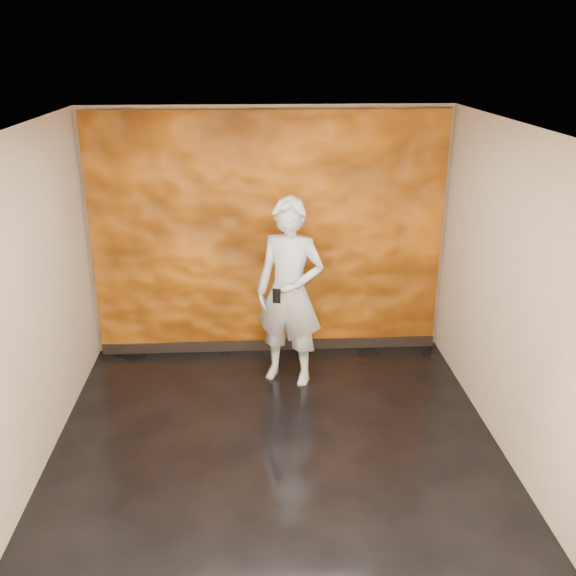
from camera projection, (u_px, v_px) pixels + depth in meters
The scene contains 5 objects.
room at pixel (276, 301), 5.30m from camera, with size 4.02×4.02×2.81m.
feature_wall at pixel (269, 237), 7.14m from camera, with size 3.90×0.06×2.75m, color orange.
baseboard at pixel (270, 345), 7.57m from camera, with size 3.90×0.04×0.12m, color black.
man at pixel (290, 293), 6.59m from camera, with size 0.72×0.47×1.98m, color #A1A7B0.
phone at pixel (277, 296), 6.30m from camera, with size 0.08×0.02×0.15m, color black.
Camera 1 is at (-0.19, -4.91, 3.39)m, focal length 40.00 mm.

